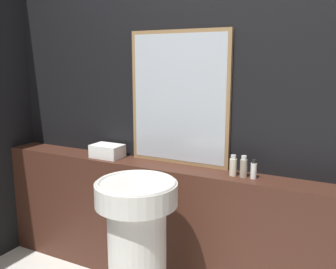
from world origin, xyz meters
TOP-DOWN VIEW (x-y plane):
  - wall_back at (0.00, 1.48)m, footprint 8.00×0.06m
  - vanity_counter at (0.00, 1.33)m, footprint 2.81×0.24m
  - pedestal_sink at (0.06, 0.83)m, footprint 0.47×0.47m
  - mirror at (0.03, 1.43)m, footprint 0.73×0.03m
  - towel_stack at (-0.51, 1.33)m, footprint 0.23×0.16m
  - shampoo_bottle at (0.46, 1.33)m, footprint 0.05×0.05m
  - conditioner_bottle at (0.53, 1.33)m, footprint 0.05×0.05m
  - lotion_bottle at (0.59, 1.33)m, footprint 0.04×0.04m

SIDE VIEW (x-z plane):
  - vanity_counter at x=0.00m, z-range 0.00..0.88m
  - pedestal_sink at x=0.06m, z-range 0.06..0.99m
  - towel_stack at x=-0.51m, z-range 0.88..0.98m
  - lotion_bottle at x=0.59m, z-range 0.88..1.00m
  - shampoo_bottle at x=0.46m, z-range 0.88..1.01m
  - conditioner_bottle at x=0.53m, z-range 0.88..1.01m
  - wall_back at x=0.00m, z-range 0.00..2.50m
  - mirror at x=0.03m, z-range 0.88..1.79m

